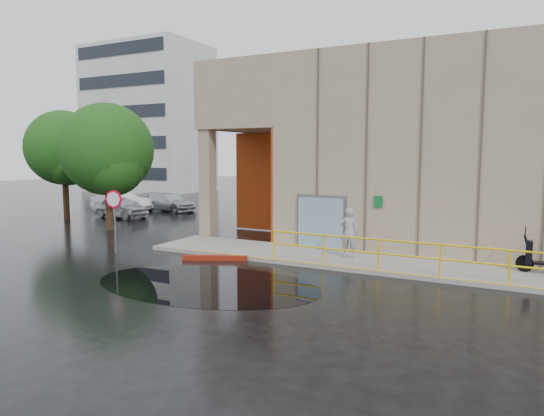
{
  "coord_description": "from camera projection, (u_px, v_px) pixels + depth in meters",
  "views": [
    {
      "loc": [
        7.28,
        -12.09,
        3.89
      ],
      "look_at": [
        -0.5,
        3.0,
        2.0
      ],
      "focal_mm": 32.0,
      "sensor_mm": 36.0,
      "label": 1
    }
  ],
  "objects": [
    {
      "name": "ground",
      "position": [
        241.0,
        285.0,
        14.43
      ],
      "size": [
        120.0,
        120.0,
        0.0
      ],
      "primitive_type": "plane",
      "color": "black",
      "rests_on": "ground"
    },
    {
      "name": "building",
      "position": [
        468.0,
        147.0,
        21.34
      ],
      "size": [
        20.0,
        10.17,
        8.0
      ],
      "color": "gray",
      "rests_on": "ground"
    },
    {
      "name": "red_curb",
      "position": [
        215.0,
        258.0,
        17.82
      ],
      "size": [
        2.27,
        1.13,
        0.18
      ],
      "primitive_type": "cube",
      "rotation": [
        0.0,
        0.0,
        0.42
      ],
      "color": "maroon",
      "rests_on": "ground"
    },
    {
      "name": "tree_far",
      "position": [
        65.0,
        151.0,
        28.54
      ],
      "size": [
        4.4,
        4.4,
        6.46
      ],
      "rotation": [
        0.0,
        0.0,
        0.41
      ],
      "color": "black",
      "rests_on": "ground"
    },
    {
      "name": "car_b",
      "position": [
        122.0,
        201.0,
        32.94
      ],
      "size": [
        4.27,
        1.92,
        1.36
      ],
      "primitive_type": "imported",
      "rotation": [
        0.0,
        0.0,
        1.69
      ],
      "color": "white",
      "rests_on": "ground"
    },
    {
      "name": "person",
      "position": [
        349.0,
        232.0,
        17.52
      ],
      "size": [
        0.73,
        0.53,
        1.84
      ],
      "primitive_type": "imported",
      "rotation": [
        0.0,
        0.0,
        3.29
      ],
      "color": "#9F9FA4",
      "rests_on": "sidewalk"
    },
    {
      "name": "stop_sign",
      "position": [
        114.0,
        207.0,
        19.03
      ],
      "size": [
        0.75,
        0.18,
        2.5
      ],
      "rotation": [
        0.0,
        0.0,
        -0.2
      ],
      "color": "#5E5E62",
      "rests_on": "ground"
    },
    {
      "name": "car_c",
      "position": [
        169.0,
        202.0,
        33.15
      ],
      "size": [
        4.41,
        2.26,
        1.22
      ],
      "primitive_type": "imported",
      "rotation": [
        0.0,
        0.0,
        1.44
      ],
      "color": "silver",
      "rests_on": "ground"
    },
    {
      "name": "distant_building",
      "position": [
        149.0,
        120.0,
        51.06
      ],
      "size": [
        12.0,
        8.08,
        15.0
      ],
      "color": "#BABAB6",
      "rests_on": "ground"
    },
    {
      "name": "puddle",
      "position": [
        206.0,
        284.0,
        14.56
      ],
      "size": [
        7.44,
        4.88,
        0.01
      ],
      "primitive_type": "cube",
      "rotation": [
        0.0,
        0.0,
        0.07
      ],
      "color": "black",
      "rests_on": "ground"
    },
    {
      "name": "sidewalk",
      "position": [
        409.0,
        266.0,
        16.57
      ],
      "size": [
        20.0,
        3.0,
        0.15
      ],
      "primitive_type": "cube",
      "color": "gray",
      "rests_on": "ground"
    },
    {
      "name": "tree_near",
      "position": [
        108.0,
        153.0,
        24.46
      ],
      "size": [
        4.67,
        4.67,
        6.46
      ],
      "rotation": [
        0.0,
        0.0,
        0.32
      ],
      "color": "black",
      "rests_on": "ground"
    },
    {
      "name": "guardrail",
      "position": [
        408.0,
        257.0,
        15.2
      ],
      "size": [
        9.56,
        0.06,
        1.03
      ],
      "color": "yellow",
      "rests_on": "sidewalk"
    },
    {
      "name": "car_a",
      "position": [
        121.0,
        207.0,
        29.71
      ],
      "size": [
        3.95,
        1.93,
        1.3
      ],
      "primitive_type": "imported",
      "rotation": [
        0.0,
        0.0,
        1.46
      ],
      "color": "silver",
      "rests_on": "ground"
    }
  ]
}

